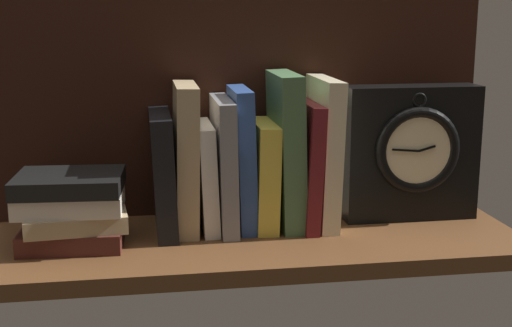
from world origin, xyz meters
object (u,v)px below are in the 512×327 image
Objects in this scene: book_gray_chess at (224,164)px; book_black_skeptic at (163,172)px; book_cream_twain at (322,152)px; framed_clock at (411,152)px; book_maroon_dawkins at (305,163)px; book_white_catcher at (206,176)px; book_blue_modern at (242,158)px; book_green_romantic at (286,150)px; book_tan_shortstories at (186,158)px; book_yellow_seinlanguage at (263,174)px; book_stack_side at (72,209)px.

book_black_skeptic is at bearing -180.00° from book_gray_chess.
framed_clock is at bearing 0.05° from book_cream_twain.
framed_clock is at bearing 0.04° from book_maroon_dawkins.
framed_clock reaches higher than book_white_catcher.
book_green_romantic is (7.17, 0.00, 1.15)cm from book_blue_modern.
book_cream_twain is at bearing 0.00° from book_tan_shortstories.
book_gray_chess reaches higher than book_maroon_dawkins.
book_cream_twain reaches higher than book_blue_modern.
book_yellow_seinlanguage reaches higher than book_stack_side.
book_gray_chess is (9.72, 0.00, 1.03)cm from book_black_skeptic.
book_gray_chess is 31.44cm from framed_clock.
framed_clock is at bearing 0.03° from book_green_romantic.
book_green_romantic reaches higher than book_blue_modern.
book_green_romantic reaches higher than book_black_skeptic.
framed_clock is (18.05, 0.01, 1.25)cm from book_maroon_dawkins.
book_white_catcher is 0.76× the size of book_blue_modern.
book_maroon_dawkins is at bearing 0.00° from book_green_romantic.
book_black_skeptic is 1.14× the size of book_stack_side.
book_yellow_seinlanguage is 5.46cm from book_green_romantic.
book_blue_modern reaches higher than book_maroon_dawkins.
framed_clock is at bearing 5.64° from book_stack_side.
book_stack_side is at bearing -169.72° from book_yellow_seinlanguage.
framed_clock is 1.35× the size of book_stack_side.
book_tan_shortstories is 1.15× the size of book_maroon_dawkins.
book_stack_side is (-54.95, -5.43, -5.82)cm from framed_clock.
book_yellow_seinlanguage is 10.47cm from book_cream_twain.
book_black_skeptic reaches higher than book_white_catcher.
book_black_skeptic is 1.11× the size of book_white_catcher.
framed_clock is at bearing 0.02° from book_tan_shortstories.
book_yellow_seinlanguage is 30.51cm from book_stack_side.
book_white_catcher is at bearing -180.00° from book_gray_chess.
book_green_romantic is at bearing -0.00° from book_gray_chess.
book_gray_chess is at bearing 12.97° from book_stack_side.
book_gray_chess reaches higher than book_yellow_seinlanguage.
book_blue_modern is 1.12× the size of book_maroon_dawkins.
book_green_romantic reaches higher than book_tan_shortstories.
book_maroon_dawkins is at bearing 0.00° from book_white_catcher.
book_tan_shortstories is 1.11× the size of book_gray_chess.
book_gray_chess is 1.04× the size of book_maroon_dawkins.
book_blue_modern is at bearing 0.00° from book_tan_shortstories.
book_tan_shortstories reaches higher than book_black_skeptic.
book_green_romantic is at bearing 0.00° from book_blue_modern.
book_black_skeptic is 20.10cm from book_green_romantic.
book_white_catcher is 21.57cm from book_stack_side.
book_stack_side is (-33.68, -5.42, -6.89)cm from book_green_romantic.
framed_clock is (41.15, 0.01, 1.90)cm from book_black_skeptic.
book_gray_chess is 0.88× the size of book_cream_twain.
book_tan_shortstories is at bearing 180.00° from book_white_catcher.
book_white_catcher is at bearing 0.00° from book_black_skeptic.
book_cream_twain reaches higher than framed_clock.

